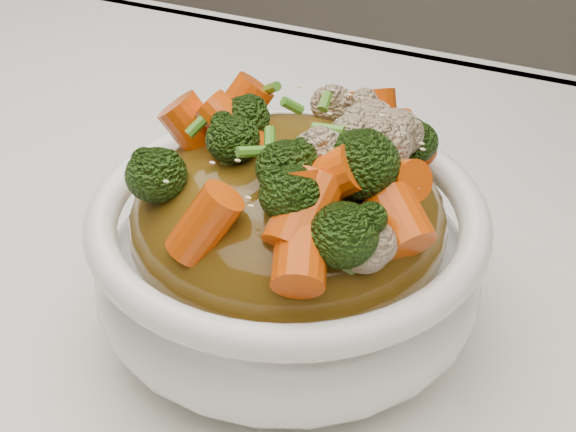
% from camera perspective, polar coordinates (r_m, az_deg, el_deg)
% --- Properties ---
extents(tablecloth, '(1.20, 0.80, 0.04)m').
position_cam_1_polar(tablecloth, '(0.50, -5.84, -9.76)').
color(tablecloth, white).
rests_on(tablecloth, dining_table).
extents(bowl, '(0.22, 0.22, 0.08)m').
position_cam_1_polar(bowl, '(0.47, 0.00, -3.08)').
color(bowl, white).
rests_on(bowl, tablecloth).
extents(sauce_base, '(0.17, 0.17, 0.09)m').
position_cam_1_polar(sauce_base, '(0.45, 0.00, -0.29)').
color(sauce_base, '#553B0E').
rests_on(sauce_base, bowl).
extents(carrots, '(0.17, 0.17, 0.05)m').
position_cam_1_polar(carrots, '(0.42, 0.00, 6.27)').
color(carrots, '#D94A07').
rests_on(carrots, sauce_base).
extents(broccoli, '(0.17, 0.17, 0.04)m').
position_cam_1_polar(broccoli, '(0.42, 0.00, 6.16)').
color(broccoli, black).
rests_on(broccoli, sauce_base).
extents(cauliflower, '(0.17, 0.17, 0.03)m').
position_cam_1_polar(cauliflower, '(0.42, 0.00, 5.94)').
color(cauliflower, tan).
rests_on(cauliflower, sauce_base).
extents(scallions, '(0.13, 0.13, 0.02)m').
position_cam_1_polar(scallions, '(0.42, 0.00, 6.39)').
color(scallions, '#41811D').
rests_on(scallions, sauce_base).
extents(sesame_seeds, '(0.16, 0.16, 0.01)m').
position_cam_1_polar(sesame_seeds, '(0.42, 0.00, 6.39)').
color(sesame_seeds, beige).
rests_on(sesame_seeds, sauce_base).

